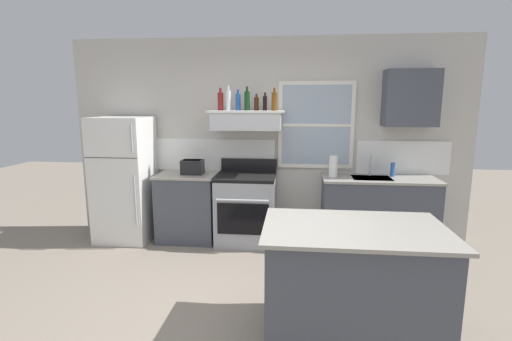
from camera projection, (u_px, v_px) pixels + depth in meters
The scene contains 20 objects.
ground_plane at pixel (247, 323), 3.17m from camera, with size 16.00×16.00×0.00m, color gray.
back_wall at pixel (270, 139), 5.10m from camera, with size 5.40×0.11×2.70m.
refrigerator at pixel (125, 179), 5.02m from camera, with size 0.70×0.72×1.66m.
counter_left_of_stove at pixel (188, 206), 5.06m from camera, with size 0.79×0.63×0.91m.
toaster at pixel (192, 167), 4.93m from camera, with size 0.30×0.20×0.19m.
stove_range at pixel (246, 208), 4.94m from camera, with size 0.76×0.69×1.09m.
range_hood_shelf at pixel (247, 120), 4.82m from camera, with size 0.96×0.52×0.24m.
bottle_red_label_wine at pixel (221, 101), 4.82m from camera, with size 0.07×0.07×0.28m.
bottle_clear_tall at pixel (228, 100), 4.79m from camera, with size 0.06×0.06×0.31m.
bottle_blue_liqueur at pixel (238, 102), 4.80m from camera, with size 0.07×0.07×0.27m.
bottle_dark_green_wine at pixel (247, 100), 4.80m from camera, with size 0.07×0.07×0.30m.
bottle_brown_stout at pixel (256, 103), 4.82m from camera, with size 0.06×0.06×0.21m.
bottle_balsamic_dark at pixel (265, 103), 4.80m from camera, with size 0.06×0.06×0.23m.
bottle_amber_wine at pixel (274, 101), 4.69m from camera, with size 0.07×0.07×0.28m.
counter_right_with_sink at pixel (377, 212), 4.80m from camera, with size 1.43×0.63×0.91m.
sink_faucet at pixel (371, 163), 4.79m from camera, with size 0.03×0.17×0.28m.
paper_towel_roll at pixel (333, 166), 4.75m from camera, with size 0.11×0.11×0.27m, color white.
dish_soap_bottle at pixel (393, 169), 4.78m from camera, with size 0.06×0.06×0.18m, color blue.
kitchen_island at pixel (352, 282), 2.93m from camera, with size 1.40×0.90×0.91m.
upper_cabinet_right at pixel (411, 98), 4.64m from camera, with size 0.64×0.32×0.70m.
Camera 1 is at (0.38, -2.86, 1.85)m, focal length 26.15 mm.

